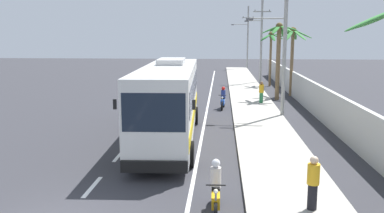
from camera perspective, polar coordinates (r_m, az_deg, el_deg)
sidewalk_kerb at (r=21.05m, az=10.46°, el=-4.41°), size 3.20×90.00×0.14m
lane_markings at (r=25.75m, az=-1.12°, el=-1.77°), size 3.60×71.20×0.01m
boundary_wall at (r=25.39m, az=18.09°, el=-0.04°), size 0.24×60.00×2.09m
coach_bus_foreground at (r=20.51m, az=-3.17°, el=1.05°), size 3.19×12.43×3.97m
motorcycle_beside_bus at (r=12.44m, az=3.29°, el=-11.63°), size 0.56×1.96×1.60m
motorcycle_trailing at (r=29.43m, az=4.31°, el=0.94°), size 0.56×1.96×1.57m
pedestrian_near_kerb at (r=12.70m, az=16.40°, el=-9.94°), size 0.36×0.36×1.62m
pedestrian_midwalk at (r=31.43m, az=9.57°, el=2.04°), size 0.36×0.36×1.62m
utility_pole_mid at (r=26.61m, az=12.50°, el=8.22°), size 3.62×0.24×8.43m
utility_pole_far at (r=45.72m, az=9.51°, el=9.46°), size 2.80×0.24×9.46m
utility_pole_distant at (r=64.86m, az=7.64°, el=9.64°), size 3.51×0.24×9.52m
palm_second at (r=36.38m, az=13.70°, el=8.20°), size 3.38×2.98×5.86m
palm_third at (r=33.74m, az=11.89°, el=7.96°), size 2.86×2.67×6.16m
palm_fourth at (r=42.74m, az=10.84°, el=8.27°), size 2.51×2.71×5.51m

